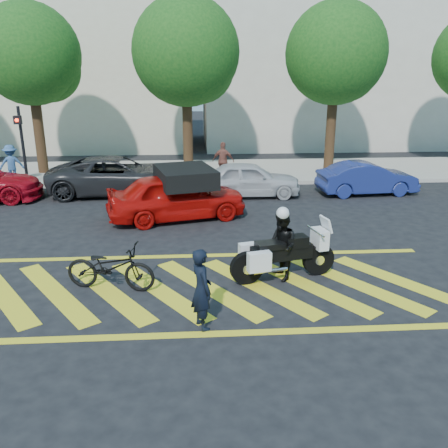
{
  "coord_description": "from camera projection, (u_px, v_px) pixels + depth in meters",
  "views": [
    {
      "loc": [
        0.22,
        -9.44,
        4.6
      ],
      "look_at": [
        0.92,
        1.29,
        1.05
      ],
      "focal_mm": 38.0,
      "sensor_mm": 36.0,
      "label": 1
    }
  ],
  "objects": [
    {
      "name": "crosswalk",
      "position": [
        184.0,
        289.0,
        10.37
      ],
      "size": [
        12.33,
        4.0,
        0.01
      ],
      "color": "yellow",
      "rests_on": "ground"
    },
    {
      "name": "police_motorcycle",
      "position": [
        282.0,
        254.0,
        10.68
      ],
      "size": [
        2.49,
        1.06,
        1.11
      ],
      "rotation": [
        0.0,
        0.0,
        0.23
      ],
      "color": "black",
      "rests_on": "ground"
    },
    {
      "name": "officer_bike",
      "position": [
        202.0,
        289.0,
        8.61
      ],
      "size": [
        0.56,
        0.67,
        1.56
      ],
      "primitive_type": "imported",
      "rotation": [
        0.0,
        0.0,
        1.95
      ],
      "color": "black",
      "rests_on": "ground"
    },
    {
      "name": "bicycle",
      "position": [
        110.0,
        267.0,
        10.22
      ],
      "size": [
        2.07,
        1.1,
        1.03
      ],
      "primitive_type": "imported",
      "rotation": [
        0.0,
        0.0,
        1.35
      ],
      "color": "black",
      "rests_on": "ground"
    },
    {
      "name": "ground",
      "position": [
        186.0,
        289.0,
        10.38
      ],
      "size": [
        90.0,
        90.0,
        0.0
      ],
      "primitive_type": "plane",
      "color": "black",
      "rests_on": "ground"
    },
    {
      "name": "sidewalk",
      "position": [
        189.0,
        172.0,
        21.73
      ],
      "size": [
        60.0,
        5.0,
        0.15
      ],
      "primitive_type": "cube",
      "color": "#9E998E",
      "rests_on": "ground"
    },
    {
      "name": "pedestrian_left",
      "position": [
        11.0,
        164.0,
        19.12
      ],
      "size": [
        1.13,
        0.88,
        1.54
      ],
      "primitive_type": "imported",
      "rotation": [
        0.0,
        0.0,
        3.49
      ],
      "color": "#345B90",
      "rests_on": "sidewalk"
    },
    {
      "name": "building_left",
      "position": [
        53.0,
        61.0,
        28.21
      ],
      "size": [
        16.0,
        8.0,
        10.0
      ],
      "primitive_type": "cube",
      "color": "beige",
      "rests_on": "ground"
    },
    {
      "name": "parked_right",
      "position": [
        367.0,
        178.0,
        18.0
      ],
      "size": [
        3.81,
        1.59,
        1.23
      ],
      "primitive_type": "imported",
      "rotation": [
        0.0,
        0.0,
        1.65
      ],
      "color": "navy",
      "rests_on": "ground"
    },
    {
      "name": "signal_pole",
      "position": [
        22.0,
        140.0,
        18.6
      ],
      "size": [
        0.28,
        0.43,
        3.2
      ],
      "color": "black",
      "rests_on": "ground"
    },
    {
      "name": "tree_left",
      "position": [
        34.0,
        58.0,
        19.85
      ],
      "size": [
        4.2,
        4.2,
        7.26
      ],
      "color": "black",
      "rests_on": "ground"
    },
    {
      "name": "pedestrian_right",
      "position": [
        223.0,
        161.0,
        19.65
      ],
      "size": [
        0.99,
        0.62,
        1.56
      ],
      "primitive_type": "imported",
      "rotation": [
        0.0,
        0.0,
        2.86
      ],
      "color": "brown",
      "rests_on": "sidewalk"
    },
    {
      "name": "officer_moto",
      "position": [
        281.0,
        246.0,
        10.63
      ],
      "size": [
        0.76,
        0.88,
        1.58
      ],
      "primitive_type": "imported",
      "rotation": [
        0.0,
        0.0,
        -1.34
      ],
      "color": "black",
      "rests_on": "ground"
    },
    {
      "name": "parked_mid_right",
      "position": [
        249.0,
        179.0,
        17.71
      ],
      "size": [
        3.84,
        1.61,
        1.3
      ],
      "primitive_type": "imported",
      "rotation": [
        0.0,
        0.0,
        1.55
      ],
      "color": "#B6B6BA",
      "rests_on": "ground"
    },
    {
      "name": "red_convertible",
      "position": [
        176.0,
        196.0,
        14.98
      ],
      "size": [
        4.65,
        2.79,
        1.48
      ],
      "primitive_type": "imported",
      "rotation": [
        0.0,
        0.0,
        1.83
      ],
      "color": "#B20B08",
      "rests_on": "ground"
    },
    {
      "name": "building_right",
      "position": [
        334.0,
        53.0,
        29.11
      ],
      "size": [
        16.0,
        8.0,
        11.0
      ],
      "primitive_type": "cube",
      "color": "beige",
      "rests_on": "ground"
    },
    {
      "name": "tree_center",
      "position": [
        189.0,
        56.0,
        20.22
      ],
      "size": [
        4.6,
        4.6,
        7.56
      ],
      "color": "black",
      "rests_on": "ground"
    },
    {
      "name": "parked_mid_left",
      "position": [
        117.0,
        175.0,
        18.02
      ],
      "size": [
        5.2,
        2.52,
        1.43
      ],
      "primitive_type": "imported",
      "rotation": [
        0.0,
        0.0,
        1.6
      ],
      "color": "black",
      "rests_on": "ground"
    },
    {
      "name": "tree_right",
      "position": [
        338.0,
        57.0,
        20.64
      ],
      "size": [
        4.4,
        4.4,
        7.41
      ],
      "color": "black",
      "rests_on": "ground"
    }
  ]
}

